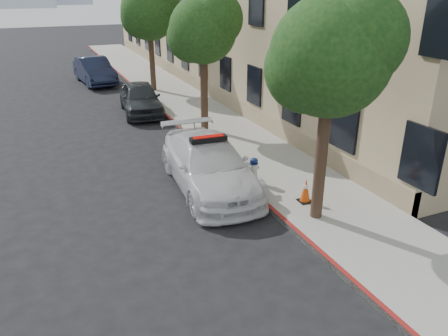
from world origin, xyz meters
The scene contains 11 objects.
ground centered at (0.00, 0.00, 0.00)m, with size 120.00×120.00×0.00m, color black.
sidewalk centered at (3.60, 10.00, 0.07)m, with size 3.20×50.00×0.15m, color gray.
curb_strip centered at (2.06, 10.00, 0.07)m, with size 0.12×50.00×0.15m, color maroon.
tree_near centered at (2.93, -2.01, 4.27)m, with size 2.92×2.82×5.62m.
tree_mid centered at (2.93, 5.99, 4.16)m, with size 2.77×2.64×5.43m.
tree_far centered at (2.93, 13.99, 4.39)m, with size 3.10×3.00×5.81m.
police_car centered at (1.10, 1.03, 0.76)m, with size 2.46×5.32×1.66m.
parked_car_mid centered at (1.20, 10.02, 0.73)m, with size 1.73×4.30×1.47m, color #212529.
parked_car_far centered at (0.22, 17.84, 0.79)m, with size 1.66×4.77×1.57m, color black.
fire_hydrant centered at (2.36, 0.52, 0.54)m, with size 0.34×0.31×0.80m.
traffic_cone centered at (3.09, -1.19, 0.49)m, with size 0.37×0.37×0.69m.
Camera 1 is at (-3.34, -10.23, 5.78)m, focal length 35.00 mm.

